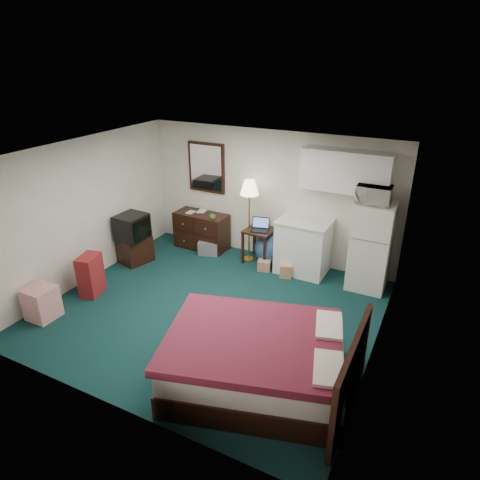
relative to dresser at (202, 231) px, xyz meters
The scene contains 25 objects.
floor 2.42m from the dresser, 55.19° to the right, with size 5.00×4.50×0.01m, color black.
ceiling 3.20m from the dresser, 55.19° to the right, with size 5.00×4.50×0.01m, color beige.
walls 2.55m from the dresser, 55.19° to the right, with size 5.01×4.51×2.50m.
mirror 1.30m from the dresser, 86.54° to the left, with size 0.80×0.06×1.00m, color white, non-canonical shape.
upper_cabinets 3.23m from the dresser, ahead, with size 1.50×0.35×0.70m, color white, non-canonical shape.
headboard 4.94m from the dresser, 39.18° to the right, with size 0.06×1.56×1.00m, color black, non-canonical shape.
dresser is the anchor object (origin of this frame).
floor_lamp 1.20m from the dresser, ahead, with size 0.35×0.35×1.62m, color gold, non-canonical shape.
desk 1.34m from the dresser, ahead, with size 0.53×0.53×0.67m, color black, non-canonical shape.
exercise_ball 1.54m from the dresser, ahead, with size 0.59×0.59×0.59m, color navy.
kitchen_counter 2.22m from the dresser, ahead, with size 0.90×0.69×0.99m, color white, non-canonical shape.
fridge 3.44m from the dresser, ahead, with size 0.64×0.64×1.54m, color silver, non-canonical shape.
bed 4.12m from the dresser, 49.23° to the right, with size 2.10×1.64×0.67m, color #500F1C, non-canonical shape.
tv_stand 1.42m from the dresser, 126.30° to the right, with size 0.51×0.56×0.51m, color black, non-canonical shape.
suitcase 2.53m from the dresser, 105.88° to the right, with size 0.27×0.44×0.71m, color maroon, non-canonical shape.
retail_box 3.42m from the dresser, 104.51° to the right, with size 0.42×0.42×0.52m, color silver, non-canonical shape.
file_bin 0.42m from the dresser, 34.99° to the right, with size 0.40×0.30×0.28m, color slate, non-canonical shape.
cardboard_box_a 1.64m from the dresser, 12.51° to the right, with size 0.23×0.20×0.20m, color #98734C, non-canonical shape.
cardboard_box_b 2.07m from the dresser, 10.72° to the right, with size 0.21×0.25×0.25m, color #98734C, non-canonical shape.
laptop 1.42m from the dresser, ahead, with size 0.33×0.27×0.23m, color black, non-canonical shape.
crt_tv 1.47m from the dresser, 124.33° to the right, with size 0.51×0.55×0.47m, color black, non-canonical shape.
microwave 3.62m from the dresser, ahead, with size 0.54×0.30×0.36m, color silver.
book_a 0.56m from the dresser, behind, with size 0.15×0.02×0.20m, color #98734C.
book_b 0.51m from the dresser, 145.64° to the left, with size 0.17×0.02×0.23m, color #98734C.
mug 0.58m from the dresser, 22.64° to the right, with size 0.12×0.10×0.12m, color #487F3E.
Camera 1 is at (3.01, -4.95, 3.83)m, focal length 32.00 mm.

